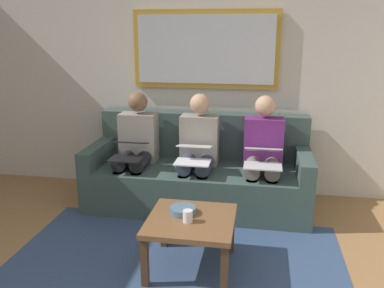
# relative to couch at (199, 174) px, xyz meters

# --- Properties ---
(wall_rear) EXTENTS (6.00, 0.12, 2.60)m
(wall_rear) POSITION_rel_couch_xyz_m (0.00, -0.48, 0.99)
(wall_rear) COLOR beige
(wall_rear) RESTS_ON ground_plane
(area_rug) EXTENTS (2.60, 1.80, 0.01)m
(area_rug) POSITION_rel_couch_xyz_m (0.00, 1.27, -0.31)
(area_rug) COLOR #33476B
(area_rug) RESTS_ON ground_plane
(couch) EXTENTS (2.20, 0.90, 0.90)m
(couch) POSITION_rel_couch_xyz_m (0.00, 0.00, 0.00)
(couch) COLOR #384C47
(couch) RESTS_ON ground_plane
(framed_mirror) EXTENTS (1.53, 0.05, 0.80)m
(framed_mirror) POSITION_rel_couch_xyz_m (0.00, -0.39, 1.24)
(framed_mirror) COLOR #B7892D
(coffee_table) EXTENTS (0.64, 0.64, 0.41)m
(coffee_table) POSITION_rel_couch_xyz_m (-0.13, 1.22, 0.04)
(coffee_table) COLOR brown
(coffee_table) RESTS_ON ground_plane
(cup) EXTENTS (0.07, 0.07, 0.09)m
(cup) POSITION_rel_couch_xyz_m (-0.12, 1.28, 0.14)
(cup) COLOR silver
(cup) RESTS_ON coffee_table
(bowl) EXTENTS (0.20, 0.20, 0.05)m
(bowl) POSITION_rel_couch_xyz_m (-0.06, 1.15, 0.12)
(bowl) COLOR slate
(bowl) RESTS_ON coffee_table
(person_left) EXTENTS (0.38, 0.58, 1.14)m
(person_left) POSITION_rel_couch_xyz_m (-0.64, 0.07, 0.30)
(person_left) COLOR #66236B
(person_left) RESTS_ON couch
(laptop_silver) EXTENTS (0.34, 0.37, 0.16)m
(laptop_silver) POSITION_rel_couch_xyz_m (-0.64, 0.30, 0.32)
(laptop_silver) COLOR silver
(person_middle) EXTENTS (0.38, 0.58, 1.14)m
(person_middle) POSITION_rel_couch_xyz_m (0.00, 0.07, 0.30)
(person_middle) COLOR gray
(person_middle) RESTS_ON couch
(laptop_white) EXTENTS (0.32, 0.36, 0.15)m
(laptop_white) POSITION_rel_couch_xyz_m (0.00, 0.31, 0.32)
(laptop_white) COLOR white
(person_right) EXTENTS (0.38, 0.58, 1.14)m
(person_right) POSITION_rel_couch_xyz_m (0.64, 0.07, 0.30)
(person_right) COLOR gray
(person_right) RESTS_ON couch
(laptop_black) EXTENTS (0.30, 0.38, 0.16)m
(laptop_black) POSITION_rel_couch_xyz_m (0.64, 0.31, 0.32)
(laptop_black) COLOR black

